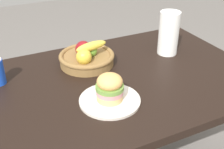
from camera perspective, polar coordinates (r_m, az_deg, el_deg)
dining_table at (r=1.49m, az=0.69°, el=-4.19°), size 1.40×0.90×0.75m
plate at (r=1.27m, az=-0.43°, el=-4.99°), size 0.26×0.26×0.01m
sandwich at (r=1.23m, az=-0.44°, el=-2.48°), size 0.12×0.12×0.12m
fruit_basket at (r=1.55m, az=-4.89°, el=3.43°), size 0.29×0.29×0.14m
paper_towel_roll at (r=1.67m, az=10.86°, el=7.83°), size 0.11×0.11×0.24m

